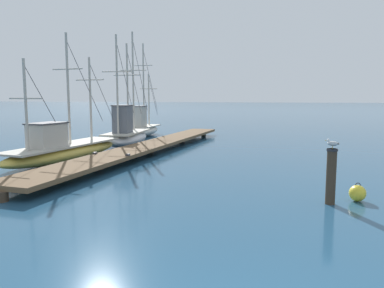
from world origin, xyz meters
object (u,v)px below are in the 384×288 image
object	(u,v)px
mooring_buoy	(358,193)
perched_seagull	(333,143)
fishing_boat_3	(142,128)
fishing_boat_0	(126,134)
mooring_piling	(331,175)
fishing_boat_1	(63,149)

from	to	relation	value
mooring_buoy	perched_seagull	bearing A→B (deg)	-146.84
fishing_boat_3	fishing_boat_0	bearing A→B (deg)	-77.07
perched_seagull	mooring_buoy	world-z (taller)	perched_seagull
mooring_piling	mooring_buoy	distance (m)	1.07
fishing_boat_1	mooring_buoy	xyz separation A→B (m)	(11.89, -3.56, -0.32)
perched_seagull	mooring_buoy	xyz separation A→B (m)	(0.76, 0.50, -1.45)
fishing_boat_0	perched_seagull	bearing A→B (deg)	-42.52
mooring_piling	fishing_boat_1	bearing A→B (deg)	159.96
mooring_buoy	mooring_piling	bearing A→B (deg)	-147.08
fishing_boat_0	mooring_buoy	distance (m)	14.82
fishing_boat_3	mooring_piling	size ratio (longest dim) A/B	4.45
fishing_boat_1	mooring_buoy	bearing A→B (deg)	-16.68
fishing_boat_3	perched_seagull	world-z (taller)	fishing_boat_3
fishing_boat_1	mooring_piling	distance (m)	11.85
fishing_boat_0	perched_seagull	xyz separation A→B (m)	(10.73, -9.84, 0.97)
fishing_boat_1	mooring_piling	world-z (taller)	fishing_boat_1
perched_seagull	fishing_boat_1	bearing A→B (deg)	159.97
fishing_boat_1	fishing_boat_3	distance (m)	11.12
fishing_boat_0	mooring_buoy	size ratio (longest dim) A/B	13.41
fishing_boat_0	fishing_boat_1	bearing A→B (deg)	-93.97
mooring_piling	mooring_buoy	xyz separation A→B (m)	(0.76, 0.49, -0.57)
fishing_boat_3	perched_seagull	bearing A→B (deg)	-51.73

